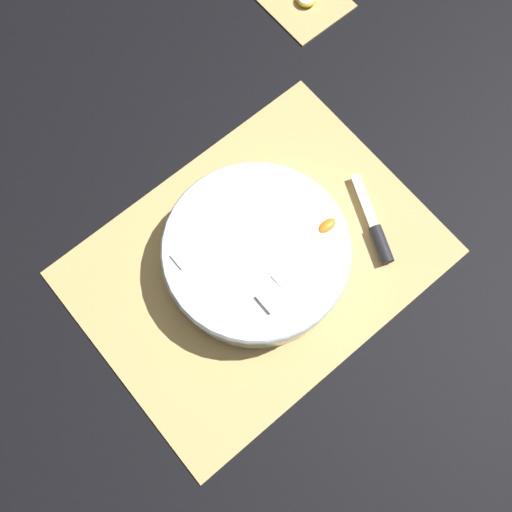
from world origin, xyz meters
TOP-DOWN VIEW (x-y plane):
  - ground_plane at (0.00, 0.00)m, footprint 6.00×6.00m
  - bamboo_mat_center at (0.00, 0.00)m, footprint 0.49×0.37m
  - coaster_mat_far_right at (0.35, 0.29)m, footprint 0.12×0.12m
  - fruit_salad_bowl at (0.00, -0.00)m, footprint 0.25×0.25m
  - paring_knife at (0.15, -0.09)m, footprint 0.07×0.14m

SIDE VIEW (x-z plane):
  - ground_plane at x=0.00m, z-range 0.00..0.00m
  - coaster_mat_far_right at x=0.35m, z-range 0.00..0.01m
  - bamboo_mat_center at x=0.00m, z-range 0.00..0.01m
  - paring_knife at x=0.15m, z-range 0.01..0.02m
  - fruit_salad_bowl at x=0.00m, z-range 0.01..0.08m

